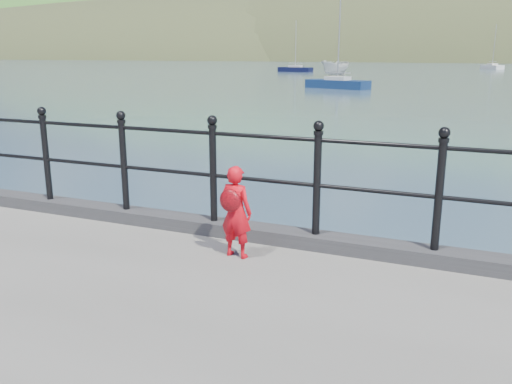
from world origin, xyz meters
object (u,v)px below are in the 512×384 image
at_px(sailboat_deep, 492,67).
at_px(sailboat_port, 337,84).
at_px(launch_white, 335,68).
at_px(sailboat_left, 295,70).
at_px(child, 236,211).
at_px(railing, 263,167).

bearing_deg(sailboat_deep, sailboat_port, -42.26).
bearing_deg(launch_white, sailboat_left, 151.73).
height_order(sailboat_deep, sailboat_port, sailboat_port).
bearing_deg(sailboat_port, child, -58.91).
bearing_deg(launch_white, railing, -53.51).
distance_m(railing, sailboat_deep, 100.03).
bearing_deg(railing, child, -96.13).
relative_size(sailboat_deep, sailboat_port, 0.97).
bearing_deg(railing, sailboat_port, 103.35).
bearing_deg(sailboat_port, launch_white, 123.22).
relative_size(child, sailboat_port, 0.12).
distance_m(child, sailboat_deep, 100.60).
bearing_deg(sailboat_left, railing, -58.90).
relative_size(launch_white, sailboat_port, 0.63).
distance_m(railing, child, 0.67).
bearing_deg(child, sailboat_port, -70.80).
xyz_separation_m(railing, sailboat_port, (-9.45, 39.83, -1.48)).
bearing_deg(sailboat_port, sailboat_left, 132.16).
height_order(sailboat_left, sailboat_port, sailboat_port).
height_order(sailboat_left, sailboat_deep, sailboat_deep).
relative_size(railing, sailboat_left, 2.36).
bearing_deg(child, launch_white, -70.02).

